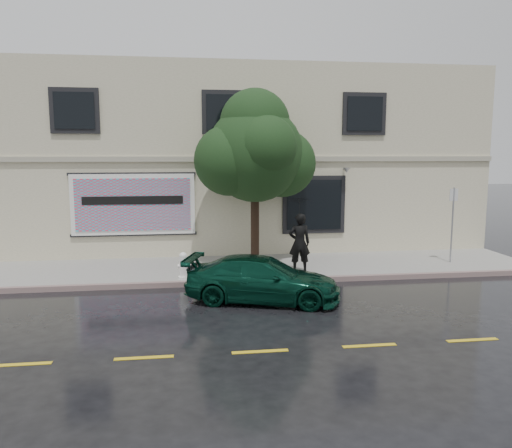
{
  "coord_description": "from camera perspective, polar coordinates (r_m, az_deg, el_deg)",
  "views": [
    {
      "loc": [
        -1.33,
        -12.59,
        3.8
      ],
      "look_at": [
        0.7,
        2.2,
        1.68
      ],
      "focal_mm": 35.0,
      "sensor_mm": 36.0,
      "label": 1
    }
  ],
  "objects": [
    {
      "name": "fire_hydrant",
      "position": [
        14.76,
        -8.31,
        -4.77
      ],
      "size": [
        0.33,
        0.31,
        0.79
      ],
      "rotation": [
        0.0,
        0.0,
        0.16
      ],
      "color": "white",
      "rests_on": "sidewalk"
    },
    {
      "name": "curb",
      "position": [
        14.63,
        -2.36,
        -6.66
      ],
      "size": [
        20.0,
        0.18,
        0.16
      ],
      "primitive_type": "cube",
      "color": "slate",
      "rests_on": "ground"
    },
    {
      "name": "sign_pole",
      "position": [
        17.9,
        21.55,
        0.69
      ],
      "size": [
        0.31,
        0.05,
        2.52
      ],
      "rotation": [
        0.0,
        0.0,
        0.1
      ],
      "color": "#999AA1",
      "rests_on": "sidewalk"
    },
    {
      "name": "umbrella",
      "position": [
        15.2,
        5.04,
        2.49
      ],
      "size": [
        1.17,
        1.17,
        0.67
      ],
      "primitive_type": "imported",
      "rotation": [
        0.0,
        0.0,
        0.36
      ],
      "color": "black",
      "rests_on": "pedestrian"
    },
    {
      "name": "billboard",
      "position": [
        17.69,
        -13.85,
        2.19
      ],
      "size": [
        4.3,
        0.16,
        2.2
      ],
      "color": "white",
      "rests_on": "ground"
    },
    {
      "name": "sidewalk",
      "position": [
        16.33,
        -2.95,
        -5.11
      ],
      "size": [
        20.0,
        3.5,
        0.15
      ],
      "primitive_type": "cube",
      "color": "#989690",
      "rests_on": "ground"
    },
    {
      "name": "building",
      "position": [
        21.63,
        -4.31,
        7.28
      ],
      "size": [
        20.0,
        8.12,
        7.0
      ],
      "color": "beige",
      "rests_on": "ground"
    },
    {
      "name": "road_marking",
      "position": [
        9.94,
        0.48,
        -14.36
      ],
      "size": [
        19.0,
        0.12,
        0.01
      ],
      "primitive_type": "cube",
      "color": "gold",
      "rests_on": "ground"
    },
    {
      "name": "street_tree",
      "position": [
        16.45,
        -0.13,
        7.98
      ],
      "size": [
        3.16,
        3.16,
        5.21
      ],
      "color": "#2F1F15",
      "rests_on": "sidewalk"
    },
    {
      "name": "car",
      "position": [
        12.94,
        0.76,
        -6.32
      ],
      "size": [
        4.31,
        2.84,
        1.16
      ],
      "primitive_type": "imported",
      "rotation": [
        0.0,
        0.0,
        1.28
      ],
      "color": "#083324",
      "rests_on": "ground"
    },
    {
      "name": "ground",
      "position": [
        13.22,
        -1.73,
        -8.62
      ],
      "size": [
        90.0,
        90.0,
        0.0
      ],
      "primitive_type": "plane",
      "color": "black",
      "rests_on": "ground"
    },
    {
      "name": "pedestrian",
      "position": [
        15.37,
        4.99,
        -2.17
      ],
      "size": [
        0.68,
        0.46,
        1.84
      ],
      "primitive_type": "imported",
      "rotation": [
        0.0,
        0.0,
        3.12
      ],
      "color": "black",
      "rests_on": "sidewalk"
    }
  ]
}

